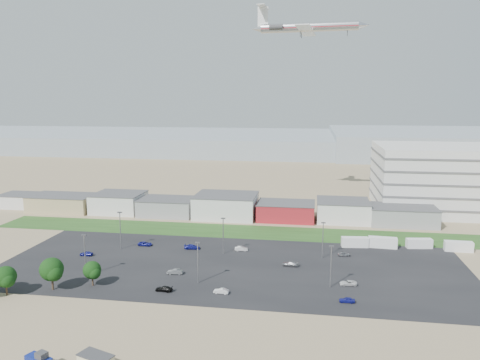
% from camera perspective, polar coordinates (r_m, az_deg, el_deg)
% --- Properties ---
extents(ground, '(700.00, 700.00, 0.00)m').
position_cam_1_polar(ground, '(105.54, -5.77, -13.89)').
color(ground, '#988261').
rests_on(ground, ground).
extents(parking_lot, '(120.00, 50.00, 0.01)m').
position_cam_1_polar(parking_lot, '(122.67, -1.06, -10.40)').
color(parking_lot, black).
rests_on(parking_lot, ground).
extents(grass_strip, '(160.00, 16.00, 0.02)m').
position_cam_1_polar(grass_strip, '(153.49, -0.81, -6.25)').
color(grass_strip, '#23481B').
rests_on(grass_strip, ground).
extents(hills_backdrop, '(700.00, 200.00, 9.00)m').
position_cam_1_polar(hills_backdrop, '(410.42, 11.07, 4.23)').
color(hills_backdrop, gray).
rests_on(hills_backdrop, ground).
extents(building_row, '(170.00, 20.00, 8.00)m').
position_cam_1_polar(building_row, '(173.99, -5.27, -3.02)').
color(building_row, silver).
rests_on(building_row, ground).
extents(telehandler, '(7.76, 4.94, 3.07)m').
position_cam_1_polar(telehandler, '(85.53, -23.34, -19.48)').
color(telehandler, navy).
rests_on(telehandler, ground).
extents(box_trailer_a, '(7.83, 3.18, 2.86)m').
position_cam_1_polar(box_trailer_a, '(141.23, 13.81, -7.36)').
color(box_trailer_a, silver).
rests_on(box_trailer_a, ground).
extents(box_trailer_b, '(8.21, 3.07, 3.02)m').
position_cam_1_polar(box_trailer_b, '(142.71, 17.00, -7.29)').
color(box_trailer_b, silver).
rests_on(box_trailer_b, ground).
extents(box_trailer_c, '(7.49, 3.29, 2.71)m').
position_cam_1_polar(box_trailer_c, '(145.79, 21.00, -7.22)').
color(box_trailer_c, silver).
rests_on(box_trailer_c, ground).
extents(box_trailer_d, '(7.62, 2.57, 2.84)m').
position_cam_1_polar(box_trailer_d, '(146.97, 25.10, -7.34)').
color(box_trailer_d, silver).
rests_on(box_trailer_d, ground).
extents(tree_mid, '(4.97, 4.97, 7.45)m').
position_cam_1_polar(tree_mid, '(115.91, -26.66, -10.73)').
color(tree_mid, black).
rests_on(tree_mid, ground).
extents(tree_right, '(5.62, 5.62, 8.43)m').
position_cam_1_polar(tree_right, '(114.73, -21.97, -10.34)').
color(tree_right, black).
rests_on(tree_right, ground).
extents(tree_near, '(4.40, 4.40, 6.60)m').
position_cam_1_polar(tree_near, '(114.32, -17.58, -10.64)').
color(tree_near, black).
rests_on(tree_near, ground).
extents(lightpole_front_l, '(1.21, 0.50, 10.27)m').
position_cam_1_polar(lightpole_front_l, '(120.51, -18.37, -8.70)').
color(lightpole_front_l, slate).
rests_on(lightpole_front_l, ground).
extents(lightpole_front_m, '(1.16, 0.48, 9.86)m').
position_cam_1_polar(lightpole_front_m, '(110.66, -5.16, -9.99)').
color(lightpole_front_m, slate).
rests_on(lightpole_front_m, ground).
extents(lightpole_front_r, '(1.16, 0.48, 9.84)m').
position_cam_1_polar(lightpole_front_r, '(109.67, 11.02, -10.33)').
color(lightpole_front_r, slate).
rests_on(lightpole_front_r, ground).
extents(lightpole_back_l, '(1.28, 0.53, 10.86)m').
position_cam_1_polar(lightpole_back_l, '(138.60, -14.38, -5.98)').
color(lightpole_back_l, slate).
rests_on(lightpole_back_l, ground).
extents(lightpole_back_m, '(1.20, 0.50, 10.23)m').
position_cam_1_polar(lightpole_back_m, '(130.26, -2.06, -6.83)').
color(lightpole_back_m, slate).
rests_on(lightpole_back_m, ground).
extents(lightpole_back_r, '(1.17, 0.49, 9.92)m').
position_cam_1_polar(lightpole_back_r, '(128.75, 10.06, -7.25)').
color(lightpole_back_r, slate).
rests_on(lightpole_back_r, ground).
extents(airliner, '(47.93, 34.65, 13.46)m').
position_cam_1_polar(airliner, '(191.23, 8.42, 17.96)').
color(airliner, silver).
extents(parked_car_0, '(4.17, 2.34, 1.10)m').
position_cam_1_polar(parked_car_0, '(113.19, 13.05, -12.12)').
color(parked_car_0, silver).
rests_on(parked_car_0, ground).
extents(parked_car_2, '(3.34, 1.38, 1.13)m').
position_cam_1_polar(parked_car_2, '(104.25, 12.91, -14.06)').
color(parked_car_2, navy).
rests_on(parked_car_2, ground).
extents(parked_car_3, '(4.04, 1.94, 1.14)m').
position_cam_1_polar(parked_car_3, '(108.56, -9.26, -12.95)').
color(parked_car_3, black).
rests_on(parked_car_3, ground).
extents(parked_car_4, '(4.00, 1.75, 1.28)m').
position_cam_1_polar(parked_car_4, '(117.96, -7.93, -11.00)').
color(parked_car_4, '#595B5E').
rests_on(parked_car_4, ground).
extents(parked_car_5, '(3.62, 1.50, 1.23)m').
position_cam_1_polar(parked_car_5, '(136.59, -18.22, -8.51)').
color(parked_car_5, navy).
rests_on(parked_car_5, ground).
extents(parked_car_6, '(4.72, 2.38, 1.31)m').
position_cam_1_polar(parked_car_6, '(136.13, -5.85, -8.11)').
color(parked_car_6, navy).
rests_on(parked_car_6, ground).
extents(parked_car_8, '(3.54, 1.82, 1.15)m').
position_cam_1_polar(parked_car_8, '(132.81, 12.58, -8.79)').
color(parked_car_8, '#A5A5AA').
rests_on(parked_car_8, ground).
extents(parked_car_9, '(4.18, 1.94, 1.16)m').
position_cam_1_polar(parked_car_9, '(141.26, -11.50, -7.62)').
color(parked_car_9, navy).
rests_on(parked_car_9, ground).
extents(parked_car_11, '(3.86, 1.78, 1.23)m').
position_cam_1_polar(parked_car_11, '(134.04, 0.17, -8.36)').
color(parked_car_11, silver).
rests_on(parked_car_11, ground).
extents(parked_car_12, '(4.27, 2.10, 1.19)m').
position_cam_1_polar(parked_car_12, '(122.81, 6.12, -10.14)').
color(parked_car_12, '#A5A5AA').
rests_on(parked_car_12, ground).
extents(parked_car_13, '(3.46, 1.39, 1.12)m').
position_cam_1_polar(parked_car_13, '(106.18, -2.31, -13.36)').
color(parked_car_13, silver).
rests_on(parked_car_13, ground).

